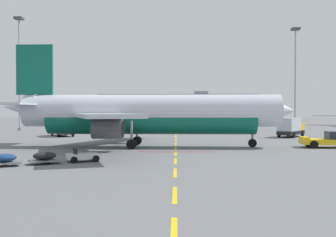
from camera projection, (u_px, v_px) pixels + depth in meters
name	position (u px, v px, depth m)	size (l,w,h in m)	color
ground	(323.00, 140.00, 58.00)	(400.00, 400.00, 0.00)	slate
apron_paint_markings	(176.00, 141.00, 54.57)	(8.00, 92.57, 0.01)	yellow
airliner_foreground	(146.00, 114.00, 46.10)	(34.71, 34.62, 12.20)	silver
pushback_tug	(330.00, 140.00, 45.25)	(6.20, 3.57, 2.08)	yellow
catering_truck	(291.00, 127.00, 63.90)	(5.95, 7.12, 3.14)	black
fuel_service_truck	(63.00, 126.00, 66.04)	(5.60, 7.26, 3.14)	black
baggage_train	(25.00, 158.00, 30.51)	(10.94, 6.73, 1.14)	silver
apron_light_mast_near	(19.00, 60.00, 85.10)	(1.80, 1.80, 24.78)	slate
apron_light_mast_far	(295.00, 66.00, 88.35)	(1.80, 1.80, 23.14)	slate
terminal_satellite	(178.00, 108.00, 176.47)	(70.05, 19.35, 13.24)	gray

